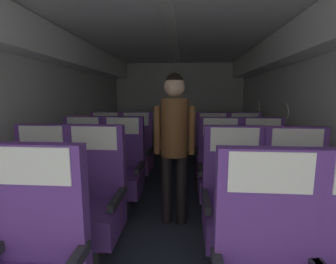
{
  "coord_description": "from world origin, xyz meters",
  "views": [
    {
      "loc": [
        0.18,
        0.33,
        1.37
      ],
      "look_at": [
        -0.02,
        3.02,
        0.96
      ],
      "focal_mm": 24.83,
      "sensor_mm": 36.0,
      "label": 1
    }
  ],
  "objects_px": {
    "seat_b_left_aisle": "(93,203)",
    "flight_attendant": "(174,134)",
    "seat_d_right_aisle": "(244,156)",
    "seat_c_right_aisle": "(262,175)",
    "seat_b_left_window": "(40,200)",
    "seat_c_left_aisle": "(122,171)",
    "seat_d_right_window": "(212,156)",
    "seat_c_left_window": "(82,170)",
    "seat_d_left_aisle": "(136,154)",
    "seat_b_right_aisle": "(297,210)",
    "seat_b_right_window": "(234,206)",
    "seat_c_right_window": "(220,174)",
    "seat_d_left_window": "(105,154)"
  },
  "relations": [
    {
      "from": "seat_d_right_window",
      "to": "seat_c_left_window",
      "type": "bearing_deg",
      "value": -153.98
    },
    {
      "from": "seat_c_left_aisle",
      "to": "seat_d_left_aisle",
      "type": "bearing_deg",
      "value": 90.79
    },
    {
      "from": "seat_b_right_window",
      "to": "seat_d_left_window",
      "type": "relative_size",
      "value": 1.0
    },
    {
      "from": "seat_d_right_window",
      "to": "seat_c_left_aisle",
      "type": "bearing_deg",
      "value": -145.39
    },
    {
      "from": "seat_b_left_aisle",
      "to": "seat_b_right_window",
      "type": "xyz_separation_m",
      "value": [
        1.18,
        0.02,
        0.0
      ]
    },
    {
      "from": "seat_c_left_window",
      "to": "flight_attendant",
      "type": "height_order",
      "value": "flight_attendant"
    },
    {
      "from": "seat_c_left_aisle",
      "to": "seat_d_right_aisle",
      "type": "height_order",
      "value": "same"
    },
    {
      "from": "seat_b_right_aisle",
      "to": "flight_attendant",
      "type": "xyz_separation_m",
      "value": [
        -1.01,
        0.57,
        0.51
      ]
    },
    {
      "from": "seat_c_right_window",
      "to": "flight_attendant",
      "type": "bearing_deg",
      "value": -153.66
    },
    {
      "from": "seat_b_left_window",
      "to": "seat_d_left_aisle",
      "type": "xyz_separation_m",
      "value": [
        0.49,
        1.65,
        0.0
      ]
    },
    {
      "from": "seat_c_left_window",
      "to": "seat_d_right_window",
      "type": "height_order",
      "value": "same"
    },
    {
      "from": "seat_c_left_aisle",
      "to": "seat_c_right_aisle",
      "type": "height_order",
      "value": "same"
    },
    {
      "from": "seat_b_left_window",
      "to": "seat_c_left_aisle",
      "type": "bearing_deg",
      "value": 59.05
    },
    {
      "from": "seat_c_left_window",
      "to": "seat_d_right_aisle",
      "type": "relative_size",
      "value": 1.0
    },
    {
      "from": "flight_attendant",
      "to": "seat_d_right_aisle",
      "type": "bearing_deg",
      "value": 30.89
    },
    {
      "from": "seat_c_right_window",
      "to": "flight_attendant",
      "type": "xyz_separation_m",
      "value": [
        -0.52,
        -0.26,
        0.51
      ]
    },
    {
      "from": "seat_c_left_window",
      "to": "seat_c_left_aisle",
      "type": "relative_size",
      "value": 1.0
    },
    {
      "from": "seat_c_right_window",
      "to": "seat_d_left_window",
      "type": "relative_size",
      "value": 1.0
    },
    {
      "from": "seat_b_right_window",
      "to": "seat_c_right_aisle",
      "type": "height_order",
      "value": "same"
    },
    {
      "from": "seat_b_left_aisle",
      "to": "flight_attendant",
      "type": "xyz_separation_m",
      "value": [
        0.66,
        0.57,
        0.51
      ]
    },
    {
      "from": "seat_b_right_window",
      "to": "seat_d_left_window",
      "type": "bearing_deg",
      "value": 135.51
    },
    {
      "from": "seat_b_right_aisle",
      "to": "seat_c_right_aisle",
      "type": "bearing_deg",
      "value": 89.86
    },
    {
      "from": "seat_c_left_window",
      "to": "flight_attendant",
      "type": "relative_size",
      "value": 0.7
    },
    {
      "from": "seat_b_left_window",
      "to": "seat_d_right_window",
      "type": "xyz_separation_m",
      "value": [
        1.67,
        1.64,
        0.0
      ]
    },
    {
      "from": "seat_b_left_aisle",
      "to": "seat_c_left_window",
      "type": "distance_m",
      "value": 0.96
    },
    {
      "from": "seat_b_left_window",
      "to": "seat_c_left_aisle",
      "type": "height_order",
      "value": "same"
    },
    {
      "from": "seat_d_right_aisle",
      "to": "seat_c_right_aisle",
      "type": "bearing_deg",
      "value": -89.31
    },
    {
      "from": "seat_b_left_aisle",
      "to": "seat_d_right_window",
      "type": "bearing_deg",
      "value": 54.25
    },
    {
      "from": "seat_b_left_aisle",
      "to": "seat_c_left_aisle",
      "type": "height_order",
      "value": "same"
    },
    {
      "from": "seat_d_left_window",
      "to": "seat_d_left_aisle",
      "type": "distance_m",
      "value": 0.49
    },
    {
      "from": "seat_b_left_aisle",
      "to": "seat_c_right_window",
      "type": "distance_m",
      "value": 1.44
    },
    {
      "from": "seat_c_right_aisle",
      "to": "seat_d_right_aisle",
      "type": "relative_size",
      "value": 1.0
    },
    {
      "from": "seat_b_left_aisle",
      "to": "seat_b_left_window",
      "type": "bearing_deg",
      "value": 178.84
    },
    {
      "from": "seat_c_right_window",
      "to": "seat_d_right_aisle",
      "type": "height_order",
      "value": "same"
    },
    {
      "from": "seat_c_right_window",
      "to": "flight_attendant",
      "type": "relative_size",
      "value": 0.7
    },
    {
      "from": "seat_b_right_aisle",
      "to": "seat_c_left_window",
      "type": "height_order",
      "value": "same"
    },
    {
      "from": "seat_c_right_window",
      "to": "seat_d_left_aisle",
      "type": "bearing_deg",
      "value": 144.57
    },
    {
      "from": "seat_c_left_aisle",
      "to": "seat_d_left_aisle",
      "type": "xyz_separation_m",
      "value": [
        -0.01,
        0.82,
        0.0
      ]
    },
    {
      "from": "seat_b_left_window",
      "to": "seat_b_right_window",
      "type": "bearing_deg",
      "value": 0.38
    },
    {
      "from": "seat_d_right_aisle",
      "to": "seat_d_left_window",
      "type": "bearing_deg",
      "value": -179.86
    },
    {
      "from": "seat_c_left_aisle",
      "to": "flight_attendant",
      "type": "bearing_deg",
      "value": -22.66
    },
    {
      "from": "seat_b_right_aisle",
      "to": "seat_c_right_window",
      "type": "relative_size",
      "value": 1.0
    },
    {
      "from": "seat_c_right_window",
      "to": "seat_d_right_window",
      "type": "bearing_deg",
      "value": 89.71
    },
    {
      "from": "seat_d_left_aisle",
      "to": "seat_d_right_aisle",
      "type": "bearing_deg",
      "value": -0.03
    },
    {
      "from": "seat_b_left_aisle",
      "to": "seat_c_left_window",
      "type": "height_order",
      "value": "same"
    },
    {
      "from": "seat_d_left_aisle",
      "to": "seat_d_right_aisle",
      "type": "relative_size",
      "value": 1.0
    },
    {
      "from": "seat_c_left_aisle",
      "to": "seat_d_right_aisle",
      "type": "distance_m",
      "value": 1.84
    },
    {
      "from": "seat_b_right_window",
      "to": "seat_d_right_aisle",
      "type": "bearing_deg",
      "value": 73.69
    },
    {
      "from": "seat_b_right_aisle",
      "to": "seat_d_left_aisle",
      "type": "distance_m",
      "value": 2.35
    },
    {
      "from": "seat_b_right_aisle",
      "to": "seat_c_right_window",
      "type": "bearing_deg",
      "value": 120.53
    }
  ]
}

